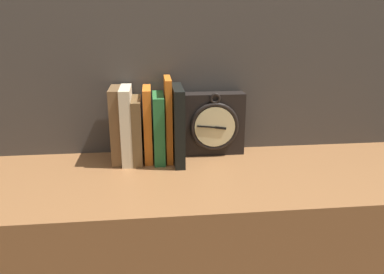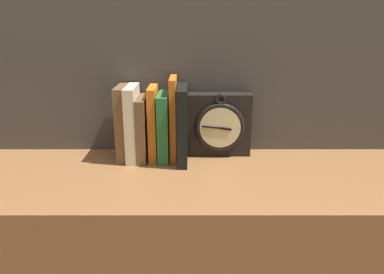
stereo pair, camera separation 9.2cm
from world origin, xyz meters
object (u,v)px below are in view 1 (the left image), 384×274
Objects in this scene: book_slot5_orange at (168,119)px; book_slot6_black at (178,125)px; clock at (213,124)px; book_slot3_orange at (148,124)px; book_slot4_green at (159,128)px; book_slot1_cream at (127,125)px; book_slot2_brown at (137,130)px; book_slot0_brown at (117,125)px.

book_slot5_orange is 0.03m from book_slot6_black.
book_slot3_orange is (-0.19, -0.02, 0.01)m from clock.
book_slot4_green is 0.81× the size of book_slot5_orange.
book_slot5_orange is at bearing 2.65° from book_slot1_cream.
book_slot2_brown is 0.09m from book_slot5_orange.
book_slot4_green is at bearing -13.75° from book_slot3_orange.
book_slot2_brown is at bearing -165.00° from book_slot3_orange.
book_slot5_orange reaches higher than clock.
book_slot3_orange is at bearing 177.81° from book_slot5_orange.
book_slot1_cream is (-0.24, -0.03, 0.01)m from clock.
book_slot6_black is (0.05, -0.01, 0.01)m from book_slot4_green.
book_slot1_cream is at bearing -172.51° from book_slot3_orange.
book_slot5_orange is (0.06, -0.00, 0.01)m from book_slot3_orange.
book_slot0_brown is 1.17× the size of book_slot2_brown.
book_slot4_green is (0.03, -0.01, -0.01)m from book_slot3_orange.
book_slot3_orange is at bearing 165.80° from book_slot6_black.
book_slot5_orange is at bearing 3.75° from book_slot2_brown.
book_slot5_orange reaches higher than book_slot4_green.
clock is at bearing 7.27° from book_slot3_orange.
book_slot0_brown reaches higher than book_slot4_green.
book_slot6_black is (0.14, -0.01, 0.00)m from book_slot1_cream.
book_slot5_orange is (-0.13, -0.03, 0.03)m from clock.
book_slot5_orange is at bearing 10.79° from book_slot4_green.
book_slot1_cream is 0.90× the size of book_slot5_orange.
clock is at bearing 8.34° from book_slot2_brown.
book_slot0_brown is 1.11× the size of book_slot4_green.
book_slot6_black is at bearing -6.41° from book_slot0_brown.
clock is 1.06× the size of book_slot2_brown.
clock is 0.14m from book_slot5_orange.
book_slot1_cream is at bearing 174.48° from book_slot6_black.
book_slot4_green is (-0.16, -0.03, 0.00)m from clock.
book_slot3_orange is at bearing 1.38° from book_slot0_brown.
book_slot4_green is 0.89× the size of book_slot6_black.
book_slot0_brown reaches higher than book_slot2_brown.
book_slot0_brown is at bearing 169.26° from book_slot1_cream.
book_slot5_orange is (0.11, 0.01, 0.01)m from book_slot1_cream.
book_slot5_orange reaches higher than book_slot0_brown.
book_slot6_black is (0.03, -0.02, -0.01)m from book_slot5_orange.
book_slot2_brown is 0.86× the size of book_slot3_orange.
book_slot0_brown is 0.14m from book_slot5_orange.
book_slot6_black is at bearing -36.27° from book_slot5_orange.
book_slot6_black is at bearing -14.45° from book_slot4_green.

